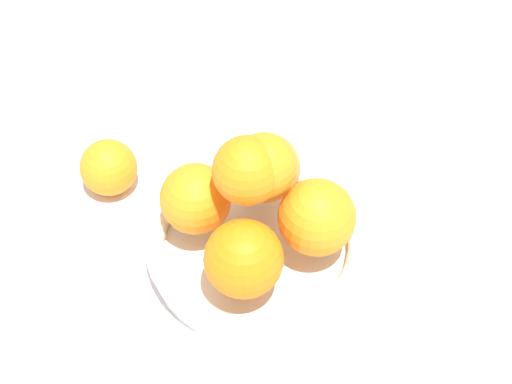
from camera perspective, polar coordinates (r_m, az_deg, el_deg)
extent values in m
plane|color=silver|center=(0.79, 0.00, -5.11)|extent=(4.00, 4.00, 0.00)
cylinder|color=silver|center=(0.78, 0.00, -4.68)|extent=(0.23, 0.23, 0.02)
torus|color=silver|center=(0.77, 0.00, -3.77)|extent=(0.24, 0.24, 0.02)
sphere|color=orange|center=(0.69, -1.00, -5.36)|extent=(0.08, 0.08, 0.08)
sphere|color=orange|center=(0.72, 4.89, -2.03)|extent=(0.08, 0.08, 0.08)
sphere|color=orange|center=(0.77, 0.70, 1.96)|extent=(0.08, 0.08, 0.08)
sphere|color=orange|center=(0.74, -4.84, -0.55)|extent=(0.08, 0.08, 0.08)
sphere|color=orange|center=(0.69, 0.49, 2.22)|extent=(0.06, 0.06, 0.06)
sphere|color=orange|center=(0.68, -0.72, 1.75)|extent=(0.07, 0.07, 0.07)
sphere|color=orange|center=(0.85, -11.71, 1.93)|extent=(0.07, 0.07, 0.07)
cube|color=silver|center=(0.98, 0.68, 8.27)|extent=(0.15, 0.15, 0.01)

